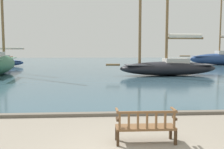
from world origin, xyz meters
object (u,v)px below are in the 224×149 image
sailboat_nearest_port (0,62)px  sailboat_outer_starboard (221,58)px  park_bench (146,126)px  sailboat_far_port (169,66)px

sailboat_nearest_port → sailboat_outer_starboard: 36.47m
park_bench → sailboat_far_port: 18.45m
park_bench → sailboat_outer_starboard: sailboat_outer_starboard is taller
sailboat_far_port → sailboat_nearest_port: bearing=144.6°
sailboat_far_port → park_bench: bearing=-108.4°
sailboat_outer_starboard → sailboat_far_port: 23.07m
sailboat_nearest_port → park_bench: bearing=-64.2°
sailboat_nearest_port → sailboat_far_port: 26.79m
park_bench → sailboat_nearest_port: size_ratio=0.19×
sailboat_outer_starboard → sailboat_far_port: bearing=-129.1°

